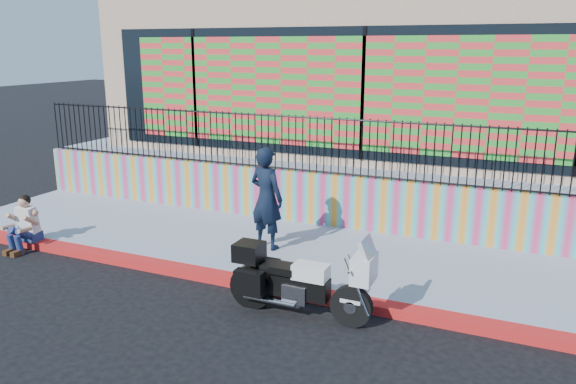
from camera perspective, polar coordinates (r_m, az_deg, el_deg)
The scene contains 10 objects.
ground at distance 9.13m, azimuth -0.44°, elevation -10.30°, with size 90.00×90.00×0.00m, color black.
red_curb at distance 9.10m, azimuth -0.44°, elevation -9.87°, with size 16.00×0.30×0.15m, color #B70D26.
sidewalk at distance 10.51m, azimuth 3.28°, elevation -6.44°, with size 16.00×3.00×0.15m, color #878EA2.
mural_wall at distance 11.75m, azimuth 6.07°, elevation -0.99°, with size 16.00×0.20×1.10m, color #D8396E.
metal_fence at distance 11.50m, azimuth 6.22°, elevation 4.53°, with size 15.80×0.04×1.20m, color black, non-canonical shape.
elevated_platform at distance 16.57m, azimuth 11.51°, elevation 3.12°, with size 16.00×10.00×1.25m, color #878EA2.
storefront_building at distance 16.06m, azimuth 11.81°, elevation 12.19°, with size 14.00×8.06×4.00m.
police_motorcycle at distance 8.24m, azimuth 0.97°, elevation -8.86°, with size 2.17×0.72×1.35m.
police_officer at distance 10.40m, azimuth -2.20°, elevation -0.62°, with size 0.70×0.46×1.93m, color black.
seated_man at distance 11.94m, azimuth -25.40°, elevation -3.37°, with size 0.54×0.71×1.06m.
Camera 1 is at (3.41, -7.55, 3.85)m, focal length 35.00 mm.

